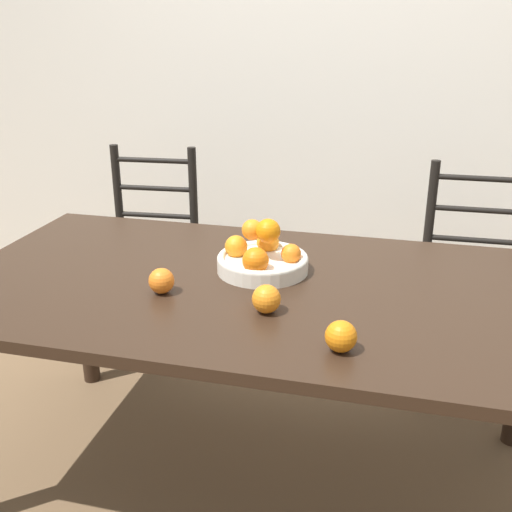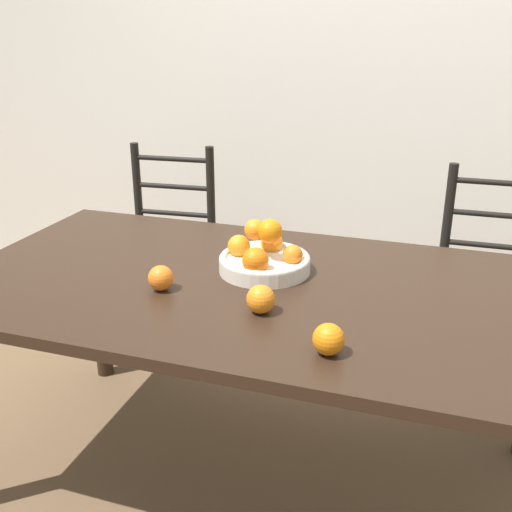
{
  "view_description": "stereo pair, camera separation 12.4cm",
  "coord_description": "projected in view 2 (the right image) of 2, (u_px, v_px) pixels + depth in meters",
  "views": [
    {
      "loc": [
        0.39,
        -1.61,
        1.47
      ],
      "look_at": [
        -0.02,
        0.01,
        0.82
      ],
      "focal_mm": 42.0,
      "sensor_mm": 36.0,
      "label": 1
    },
    {
      "loc": [
        0.51,
        -1.58,
        1.47
      ],
      "look_at": [
        -0.02,
        0.01,
        0.82
      ],
      "focal_mm": 42.0,
      "sensor_mm": 36.0,
      "label": 2
    }
  ],
  "objects": [
    {
      "name": "orange_loose_0",
      "position": [
        161.0,
        278.0,
        1.75
      ],
      "size": [
        0.08,
        0.08,
        0.08
      ],
      "color": "orange",
      "rests_on": "dining_table"
    },
    {
      "name": "fruit_bowl",
      "position": [
        264.0,
        257.0,
        1.88
      ],
      "size": [
        0.29,
        0.29,
        0.18
      ],
      "color": "silver",
      "rests_on": "dining_table"
    },
    {
      "name": "ground_plane",
      "position": [
        260.0,
        478.0,
        2.08
      ],
      "size": [
        12.0,
        12.0,
        0.0
      ],
      "primitive_type": "plane",
      "color": "brown"
    },
    {
      "name": "dining_table",
      "position": [
        261.0,
        307.0,
        1.84
      ],
      "size": [
        1.9,
        1.0,
        0.74
      ],
      "color": "black",
      "rests_on": "ground_plane"
    },
    {
      "name": "orange_loose_2",
      "position": [
        328.0,
        339.0,
        1.41
      ],
      "size": [
        0.08,
        0.08,
        0.08
      ],
      "color": "orange",
      "rests_on": "dining_table"
    },
    {
      "name": "chair_right",
      "position": [
        489.0,
        289.0,
        2.45
      ],
      "size": [
        0.43,
        0.41,
        0.94
      ],
      "rotation": [
        0.0,
        0.0,
        0.02
      ],
      "color": "black",
      "rests_on": "ground_plane"
    },
    {
      "name": "orange_loose_1",
      "position": [
        261.0,
        299.0,
        1.62
      ],
      "size": [
        0.08,
        0.08,
        0.08
      ],
      "color": "orange",
      "rests_on": "dining_table"
    },
    {
      "name": "wall_back",
      "position": [
        358.0,
        61.0,
        3.01
      ],
      "size": [
        8.0,
        0.06,
        2.6
      ],
      "color": "silver",
      "rests_on": "ground_plane"
    },
    {
      "name": "chair_left",
      "position": [
        166.0,
        249.0,
        2.88
      ],
      "size": [
        0.45,
        0.43,
        0.94
      ],
      "rotation": [
        0.0,
        0.0,
        0.08
      ],
      "color": "black",
      "rests_on": "ground_plane"
    }
  ]
}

